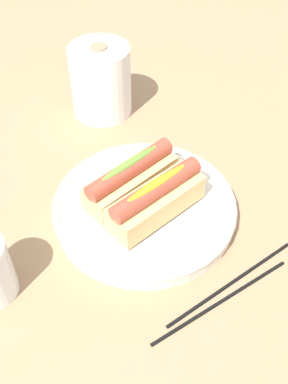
{
  "coord_description": "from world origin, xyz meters",
  "views": [
    {
      "loc": [
        -0.27,
        -0.35,
        0.52
      ],
      "look_at": [
        -0.0,
        0.01,
        0.05
      ],
      "focal_mm": 42.21,
      "sensor_mm": 36.0,
      "label": 1
    }
  ],
  "objects": [
    {
      "name": "ground_plane",
      "position": [
        0.0,
        0.0,
        0.0
      ],
      "size": [
        2.4,
        2.4,
        0.0
      ],
      "primitive_type": "plane",
      "color": "#9E7A56"
    },
    {
      "name": "serving_bowl",
      "position": [
        -0.0,
        0.01,
        0.02
      ],
      "size": [
        0.27,
        0.27,
        0.03
      ],
      "color": "silver",
      "rests_on": "ground_plane"
    },
    {
      "name": "hotdog_front",
      "position": [
        0.0,
        -0.02,
        0.06
      ],
      "size": [
        0.15,
        0.06,
        0.06
      ],
      "color": "#DBB270",
      "rests_on": "serving_bowl"
    },
    {
      "name": "hotdog_back",
      "position": [
        -0.01,
        0.03,
        0.06
      ],
      "size": [
        0.15,
        0.07,
        0.06
      ],
      "color": "#DBB270",
      "rests_on": "serving_bowl"
    },
    {
      "name": "paper_towel_roll",
      "position": [
        0.1,
        0.27,
        0.07
      ],
      "size": [
        0.11,
        0.11,
        0.13
      ],
      "color": "white",
      "rests_on": "ground_plane"
    },
    {
      "name": "chopstick_near",
      "position": [
        0.02,
        -0.16,
        0.0
      ],
      "size": [
        0.22,
        0.01,
        0.01
      ],
      "primitive_type": "cylinder",
      "rotation": [
        0.0,
        1.57,
        -0.02
      ],
      "color": "black",
      "rests_on": "ground_plane"
    },
    {
      "name": "chopstick_far",
      "position": [
        -0.01,
        -0.17,
        0.0
      ],
      "size": [
        0.22,
        0.02,
        0.01
      ],
      "primitive_type": "cylinder",
      "rotation": [
        0.0,
        1.57,
        -0.07
      ],
      "color": "black",
      "rests_on": "ground_plane"
    }
  ]
}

